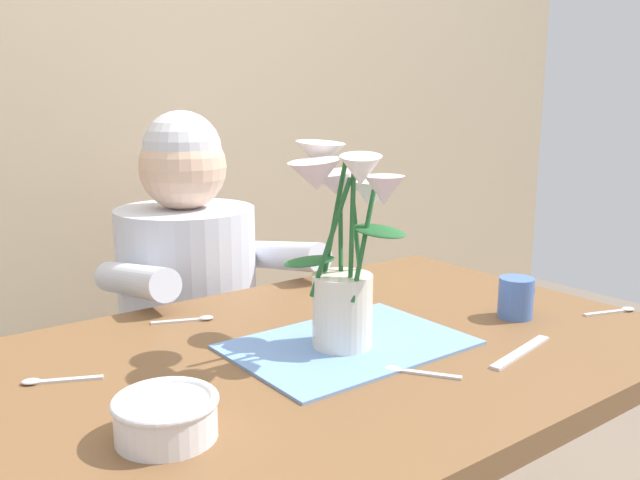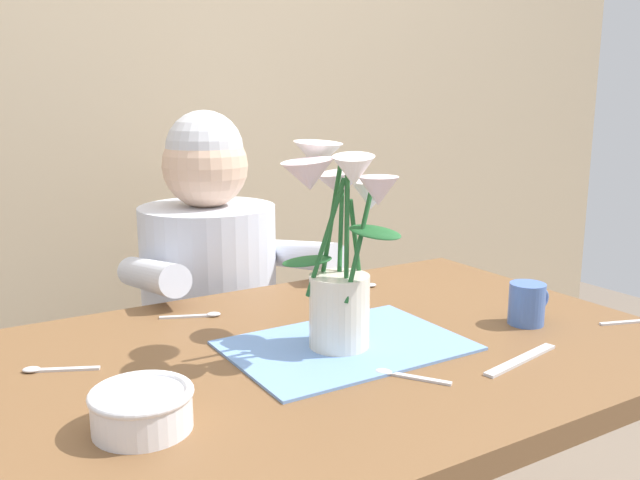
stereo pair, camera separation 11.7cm
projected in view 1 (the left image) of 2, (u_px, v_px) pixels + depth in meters
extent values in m
cube|color=tan|center=(105.00, 66.00, 1.88)|extent=(4.00, 0.10, 2.50)
cube|color=brown|center=(337.00, 356.00, 1.18)|extent=(1.20, 0.80, 0.04)
cylinder|color=brown|center=(412.00, 400.00, 1.84)|extent=(0.06, 0.06, 0.70)
cylinder|color=#4C4C56|center=(196.00, 468.00, 1.78)|extent=(0.30, 0.30, 0.40)
cylinder|color=silver|center=(189.00, 306.00, 1.68)|extent=(0.34, 0.34, 0.50)
sphere|color=#DBB293|center=(183.00, 167.00, 1.61)|extent=(0.21, 0.21, 0.21)
sphere|color=silver|center=(182.00, 150.00, 1.60)|extent=(0.19, 0.19, 0.19)
cylinder|color=silver|center=(135.00, 280.00, 1.44)|extent=(0.07, 0.33, 0.12)
cylinder|color=silver|center=(282.00, 256.00, 1.66)|extent=(0.07, 0.33, 0.12)
cube|color=#6B93D1|center=(349.00, 344.00, 1.17)|extent=(0.40, 0.28, 0.00)
cylinder|color=silver|center=(343.00, 311.00, 1.15)|extent=(0.10, 0.10, 0.13)
cylinder|color=#23602D|center=(357.00, 245.00, 1.15)|extent=(0.04, 0.02, 0.17)
cone|color=white|center=(371.00, 194.00, 1.16)|extent=(0.08, 0.09, 0.06)
sphere|color=#E5D14C|center=(371.00, 191.00, 1.16)|extent=(0.02, 0.02, 0.02)
cylinder|color=#23602D|center=(341.00, 239.00, 1.17)|extent=(0.05, 0.06, 0.17)
cone|color=silver|center=(338.00, 185.00, 1.20)|extent=(0.11, 0.11, 0.06)
sphere|color=#E5D14C|center=(338.00, 182.00, 1.20)|extent=(0.02, 0.02, 0.02)
cylinder|color=#23602D|center=(332.00, 227.00, 1.12)|extent=(0.01, 0.07, 0.23)
cone|color=white|center=(320.00, 156.00, 1.11)|extent=(0.11, 0.11, 0.05)
sphere|color=#E5D14C|center=(320.00, 153.00, 1.11)|extent=(0.02, 0.02, 0.02)
cylinder|color=#23602D|center=(330.00, 239.00, 1.09)|extent=(0.04, 0.07, 0.21)
cone|color=silver|center=(316.00, 176.00, 1.04)|extent=(0.10, 0.09, 0.06)
sphere|color=#E5D14C|center=(316.00, 172.00, 1.04)|extent=(0.02, 0.02, 0.02)
cylinder|color=#23602D|center=(352.00, 237.00, 1.09)|extent=(0.03, 0.04, 0.22)
cone|color=white|center=(361.00, 171.00, 1.04)|extent=(0.10, 0.10, 0.06)
sphere|color=#E5D14C|center=(361.00, 168.00, 1.04)|extent=(0.02, 0.02, 0.02)
cylinder|color=#23602D|center=(363.00, 246.00, 1.10)|extent=(0.07, 0.03, 0.18)
cone|color=silver|center=(384.00, 190.00, 1.06)|extent=(0.08, 0.08, 0.05)
sphere|color=#E5D14C|center=(384.00, 187.00, 1.06)|extent=(0.02, 0.02, 0.02)
ellipsoid|color=#23602D|center=(309.00, 261.00, 1.14)|extent=(0.09, 0.09, 0.03)
ellipsoid|color=#23602D|center=(379.00, 231.00, 1.10)|extent=(0.08, 0.10, 0.03)
cylinder|color=white|center=(166.00, 419.00, 0.85)|extent=(0.13, 0.13, 0.05)
torus|color=white|center=(165.00, 401.00, 0.85)|extent=(0.14, 0.14, 0.01)
cube|color=silver|center=(521.00, 352.00, 1.13)|extent=(0.19, 0.05, 0.00)
cylinder|color=#476BB7|center=(516.00, 298.00, 1.31)|extent=(0.07, 0.07, 0.08)
torus|color=#476BB7|center=(528.00, 292.00, 1.34)|extent=(0.04, 0.01, 0.04)
cube|color=silver|center=(177.00, 321.00, 1.29)|extent=(0.10, 0.05, 0.00)
ellipsoid|color=silver|center=(206.00, 318.00, 1.30)|extent=(0.03, 0.03, 0.01)
cube|color=silver|center=(605.00, 313.00, 1.34)|extent=(0.10, 0.04, 0.00)
ellipsoid|color=silver|center=(628.00, 309.00, 1.36)|extent=(0.03, 0.03, 0.01)
cube|color=silver|center=(335.00, 288.00, 1.51)|extent=(0.10, 0.02, 0.00)
ellipsoid|color=silver|center=(355.00, 284.00, 1.54)|extent=(0.03, 0.02, 0.01)
cube|color=silver|center=(69.00, 380.00, 1.02)|extent=(0.09, 0.05, 0.00)
ellipsoid|color=silver|center=(31.00, 382.00, 1.01)|extent=(0.03, 0.03, 0.01)
cube|color=silver|center=(429.00, 374.00, 1.05)|extent=(0.06, 0.09, 0.00)
ellipsoid|color=silver|center=(395.00, 368.00, 1.06)|extent=(0.03, 0.03, 0.01)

